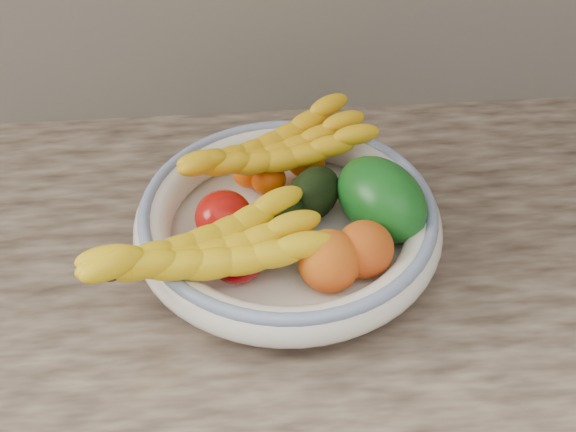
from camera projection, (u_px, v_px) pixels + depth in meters
The scene contains 14 objects.
kitchen_counter at pixel (287, 422), 1.36m from camera, with size 2.44×0.66×1.40m.
fruit_bowl at pixel (288, 223), 1.01m from camera, with size 0.39×0.39×0.08m.
clementine_back_left at pixel (249, 172), 1.08m from camera, with size 0.05×0.05×0.04m, color #FF5B05.
clementine_back_right at pixel (306, 159), 1.10m from camera, with size 0.05×0.05×0.05m, color #FF6C05.
clementine_back_mid at pixel (269, 179), 1.07m from camera, with size 0.05×0.05×0.04m, color #FA5D05.
tomato_left at pixel (224, 217), 1.00m from camera, with size 0.07×0.07×0.07m, color #AD0E0A.
tomato_near_left at pixel (236, 256), 0.95m from camera, with size 0.07×0.07×0.06m, color #9E0004.
avocado_center at pixel (283, 219), 1.00m from camera, with size 0.06×0.09×0.06m, color black.
avocado_right at pixel (314, 193), 1.03m from camera, with size 0.06×0.09×0.06m, color black.
green_mango at pixel (381, 199), 1.01m from camera, with size 0.09×0.14×0.10m, color #0F5114.
peach_front at pixel (330, 261), 0.94m from camera, with size 0.08×0.08×0.08m, color orange.
peach_right at pixel (365, 249), 0.95m from camera, with size 0.07×0.07×0.07m, color orange.
banana_bunch_back at pixel (275, 155), 1.05m from camera, with size 0.28×0.11×0.08m, color yellow, non-canonical shape.
banana_bunch_front at pixel (206, 256), 0.92m from camera, with size 0.31×0.12×0.08m, color yellow, non-canonical shape.
Camera 1 is at (-0.06, 0.92, 1.64)m, focal length 50.00 mm.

